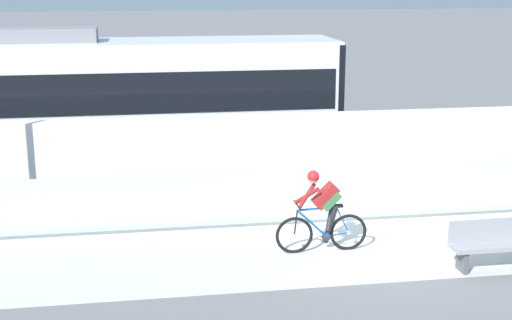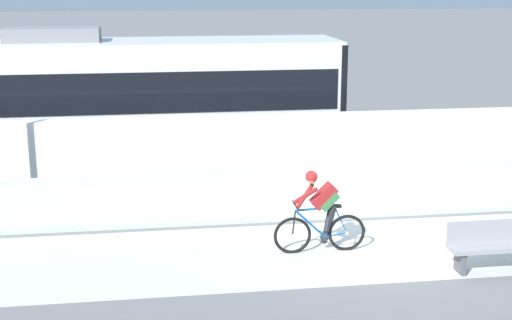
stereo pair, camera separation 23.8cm
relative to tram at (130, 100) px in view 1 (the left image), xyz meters
name	(u,v)px [view 1 (the left image)]	position (x,y,z in m)	size (l,w,h in m)	color
ground_plane	(382,248)	(4.76, -6.85, -1.89)	(200.00, 200.00, 0.00)	slate
bike_path_deck	(382,248)	(4.76, -6.85, -1.89)	(32.00, 3.20, 0.01)	beige
glass_parapet	(355,192)	(4.76, -5.00, -1.31)	(32.00, 0.05, 1.17)	#ADC6C1
concrete_barrier_wall	(334,154)	(4.76, -3.20, -0.90)	(32.00, 0.36, 1.98)	silver
tram_rail_near	(309,168)	(4.76, -0.72, -1.89)	(32.00, 0.08, 0.01)	#595654
tram_rail_far	(298,155)	(4.76, 0.72, -1.89)	(32.00, 0.08, 0.01)	#595654
tram	(130,100)	(0.00, 0.00, 0.00)	(11.06, 2.54, 3.81)	silver
cyclist_on_bike	(322,213)	(3.56, -6.85, -1.11)	(1.77, 0.58, 1.61)	black
bench	(493,243)	(6.38, -8.14, -1.41)	(1.60, 0.45, 0.89)	gray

